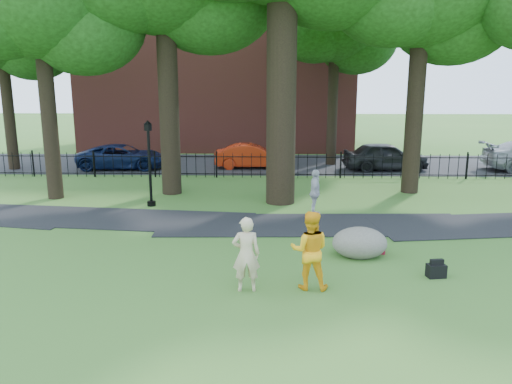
{
  "coord_description": "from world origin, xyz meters",
  "views": [
    {
      "loc": [
        -0.4,
        -11.78,
        4.61
      ],
      "look_at": [
        -0.79,
        2.0,
        1.53
      ],
      "focal_mm": 35.0,
      "sensor_mm": 36.0,
      "label": 1
    }
  ],
  "objects_px": {
    "woman": "(246,254)",
    "boulder": "(360,241)",
    "lamppost": "(150,165)",
    "red_sedan": "(252,156)",
    "man": "(310,250)"
  },
  "relations": [
    {
      "from": "man",
      "to": "lamppost",
      "type": "xyz_separation_m",
      "value": [
        -5.36,
        7.47,
        0.67
      ]
    },
    {
      "from": "boulder",
      "to": "lamppost",
      "type": "distance_m",
      "value": 8.77
    },
    {
      "from": "man",
      "to": "boulder",
      "type": "height_order",
      "value": "man"
    },
    {
      "from": "lamppost",
      "to": "red_sedan",
      "type": "xyz_separation_m",
      "value": [
        3.48,
        8.37,
        -0.92
      ]
    },
    {
      "from": "man",
      "to": "red_sedan",
      "type": "bearing_deg",
      "value": -77.94
    },
    {
      "from": "man",
      "to": "lamppost",
      "type": "distance_m",
      "value": 9.22
    },
    {
      "from": "woman",
      "to": "boulder",
      "type": "distance_m",
      "value": 3.76
    },
    {
      "from": "woman",
      "to": "lamppost",
      "type": "xyz_separation_m",
      "value": [
        -3.94,
        7.65,
        0.72
      ]
    },
    {
      "from": "lamppost",
      "to": "red_sedan",
      "type": "bearing_deg",
      "value": 91.91
    },
    {
      "from": "boulder",
      "to": "lamppost",
      "type": "bearing_deg",
      "value": 142.24
    },
    {
      "from": "woman",
      "to": "lamppost",
      "type": "bearing_deg",
      "value": -67.34
    },
    {
      "from": "man",
      "to": "boulder",
      "type": "xyz_separation_m",
      "value": [
        1.51,
        2.15,
        -0.47
      ]
    },
    {
      "from": "woman",
      "to": "red_sedan",
      "type": "bearing_deg",
      "value": -92.96
    },
    {
      "from": "red_sedan",
      "to": "man",
      "type": "bearing_deg",
      "value": -175.79
    },
    {
      "from": "man",
      "to": "lamppost",
      "type": "height_order",
      "value": "lamppost"
    }
  ]
}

